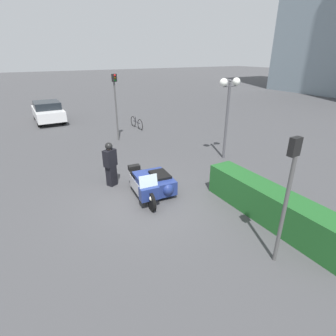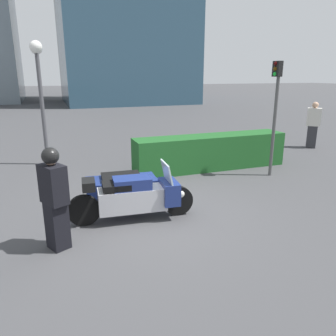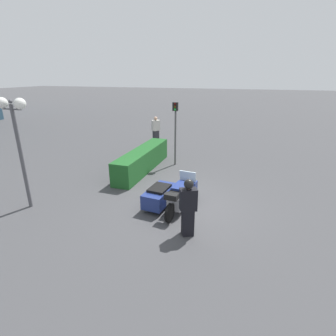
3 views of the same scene
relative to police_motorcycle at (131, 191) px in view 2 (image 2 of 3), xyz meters
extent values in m
plane|color=#424244|center=(0.29, -0.34, -0.46)|extent=(160.00, 160.00, 0.00)
cylinder|color=black|center=(0.87, -0.49, -0.15)|extent=(0.62, 0.16, 0.62)
cylinder|color=black|center=(-1.00, -0.31, -0.15)|extent=(0.62, 0.16, 0.62)
cylinder|color=black|center=(-0.18, 0.36, -0.22)|extent=(0.49, 0.14, 0.48)
cube|color=#B7B7BC|center=(-0.07, -0.40, -0.02)|extent=(1.36, 0.59, 0.45)
cube|color=navy|center=(-0.07, -0.40, 0.31)|extent=(0.76, 0.51, 0.24)
cube|color=black|center=(-0.37, -0.37, 0.29)|extent=(0.57, 0.49, 0.12)
cube|color=navy|center=(0.68, -0.47, 0.07)|extent=(0.38, 0.66, 0.44)
cube|color=silver|center=(0.63, -0.46, 0.49)|extent=(0.17, 0.62, 0.40)
sphere|color=white|center=(0.92, -0.49, 0.01)|extent=(0.18, 0.18, 0.18)
cube|color=navy|center=(-0.12, 0.35, -0.06)|extent=(1.55, 0.83, 0.50)
sphere|color=navy|center=(0.51, 0.29, -0.04)|extent=(0.47, 0.48, 0.47)
cube|color=black|center=(-0.12, 0.35, 0.23)|extent=(0.87, 0.67, 0.09)
cube|color=black|center=(-0.88, -0.33, 0.36)|extent=(0.28, 0.44, 0.18)
cube|color=black|center=(-1.50, -1.02, -0.06)|extent=(0.40, 0.42, 0.80)
cube|color=black|center=(-1.50, -1.02, 0.66)|extent=(0.46, 0.55, 0.64)
sphere|color=tan|center=(-1.50, -1.02, 1.09)|extent=(0.22, 0.22, 0.22)
sphere|color=black|center=(-1.50, -1.02, 1.13)|extent=(0.27, 0.27, 0.27)
cube|color=#1E5623|center=(3.10, 2.39, 0.06)|extent=(4.76, 0.86, 1.03)
cylinder|color=#4C4C51|center=(-1.59, 4.65, 1.31)|extent=(0.12, 0.12, 3.53)
cylinder|color=#4C4C51|center=(-1.59, 4.65, 2.92)|extent=(0.05, 0.73, 0.05)
sphere|color=white|center=(-1.59, 5.01, 3.10)|extent=(0.35, 0.35, 0.35)
sphere|color=white|center=(-1.59, 4.28, 3.10)|extent=(0.35, 0.35, 0.35)
sphere|color=#4C4C51|center=(-1.59, 4.65, 3.15)|extent=(0.12, 0.12, 0.12)
cylinder|color=#4C4C4C|center=(4.39, 1.15, 0.91)|extent=(0.09, 0.09, 2.74)
cube|color=black|center=(4.33, 1.15, 2.48)|extent=(0.15, 0.26, 0.40)
sphere|color=#410707|center=(4.26, 1.15, 2.61)|extent=(0.11, 0.11, 0.11)
sphere|color=#462D06|center=(4.26, 1.15, 2.48)|extent=(0.11, 0.11, 0.11)
sphere|color=green|center=(4.26, 1.15, 2.35)|extent=(0.11, 0.11, 0.11)
cube|color=#2D2D33|center=(8.21, 3.67, -0.03)|extent=(0.47, 0.46, 0.86)
cube|color=beige|center=(8.21, 3.67, 0.75)|extent=(0.58, 0.57, 0.68)
sphere|color=tan|center=(8.21, 3.67, 1.21)|extent=(0.23, 0.23, 0.23)
camera|label=1|loc=(7.47, -3.62, 4.23)|focal=28.00mm
camera|label=2|loc=(-1.49, -6.29, 2.36)|focal=35.00mm
camera|label=3|loc=(-7.88, -2.55, 3.94)|focal=28.00mm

